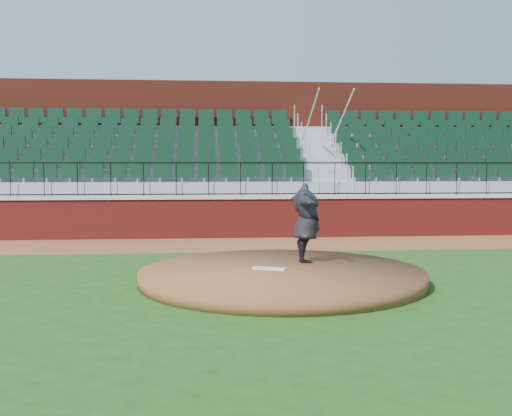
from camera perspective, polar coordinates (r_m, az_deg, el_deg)
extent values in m
plane|color=#194614|center=(11.79, 0.63, -6.82)|extent=(90.00, 90.00, 0.00)
cube|color=brown|center=(17.11, -1.13, -3.42)|extent=(34.00, 3.20, 0.01)
cube|color=maroon|center=(18.63, -1.46, -0.97)|extent=(34.00, 0.35, 1.20)
cube|color=#B7B7B7|center=(18.59, -1.46, 1.02)|extent=(34.00, 0.45, 0.10)
cube|color=maroon|center=(24.09, -2.27, 5.27)|extent=(34.00, 0.50, 5.50)
cylinder|color=brown|center=(11.62, 2.43, -6.36)|extent=(5.40, 5.40, 0.25)
cube|color=silver|center=(11.53, 1.26, -5.70)|extent=(0.64, 0.40, 0.04)
imported|color=black|center=(12.31, 4.74, -1.41)|extent=(0.63, 2.01, 1.62)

